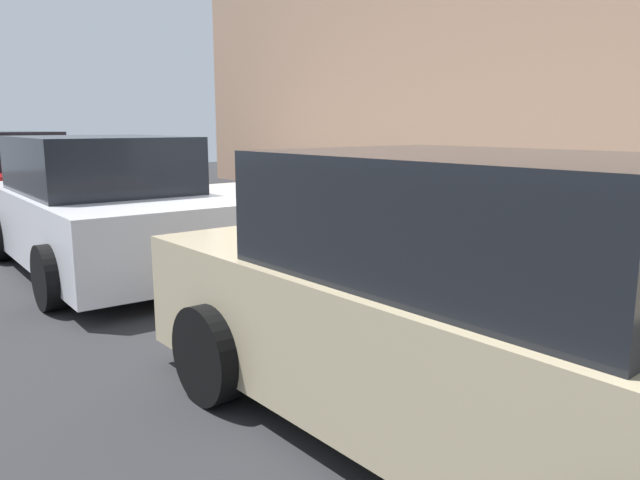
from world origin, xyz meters
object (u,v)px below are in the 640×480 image
suitcase_maroon_3 (404,236)px  suitcase_teal_5 (346,223)px  suitcase_silver_1 (478,249)px  suitcase_olive_0 (536,257)px  bollard_post (256,213)px  parked_car_beige_0 (477,312)px  fire_hydrant (293,212)px  parked_car_white_1 (102,209)px  suitcase_black_4 (368,236)px  suitcase_navy_2 (440,250)px

suitcase_maroon_3 → suitcase_teal_5: suitcase_teal_5 is taller
suitcase_silver_1 → suitcase_olive_0: bearing=-172.6°
bollard_post → parked_car_beige_0: size_ratio=0.15×
suitcase_maroon_3 → bollard_post: bearing=2.8°
bollard_post → fire_hydrant: bearing=-168.0°
suitcase_olive_0 → bollard_post: size_ratio=1.22×
suitcase_teal_5 → parked_car_white_1: parked_car_white_1 is taller
parked_car_white_1 → suitcase_teal_5: bearing=-122.1°
suitcase_olive_0 → suitcase_silver_1: 0.60m
suitcase_black_4 → suitcase_olive_0: bearing=-177.7°
suitcase_teal_5 → fire_hydrant: size_ratio=1.34×
fire_hydrant → parked_car_beige_0: size_ratio=0.18×
fire_hydrant → parked_car_white_1: size_ratio=0.18×
suitcase_silver_1 → suitcase_navy_2: (0.55, -0.10, -0.11)m
suitcase_silver_1 → parked_car_white_1: parked_car_white_1 is taller
suitcase_teal_5 → fire_hydrant: (1.01, 0.07, 0.04)m
suitcase_black_4 → parked_car_beige_0: size_ratio=0.15×
suitcase_maroon_3 → parked_car_white_1: bearing=42.7°
suitcase_black_4 → bollard_post: (2.26, 0.07, 0.04)m
suitcase_silver_1 → suitcase_maroon_3: suitcase_silver_1 is taller
suitcase_maroon_3 → suitcase_black_4: size_ratio=1.21×
suitcase_black_4 → suitcase_teal_5: suitcase_teal_5 is taller
suitcase_olive_0 → suitcase_black_4: size_ratio=1.28×
suitcase_maroon_3 → suitcase_black_4: 0.53m
suitcase_navy_2 → suitcase_teal_5: size_ratio=0.56×
suitcase_maroon_3 → suitcase_teal_5: size_ratio=0.74×
suitcase_teal_5 → suitcase_black_4: bearing=165.0°
bollard_post → parked_car_white_1: 2.33m
suitcase_silver_1 → parked_car_beige_0: 2.94m
suitcase_olive_0 → parked_car_beige_0: parked_car_beige_0 is taller
fire_hydrant → parked_car_white_1: 2.54m
suitcase_olive_0 → fire_hydrant: bearing=0.1°
bollard_post → suitcase_teal_5: bearing=-172.8°
suitcase_teal_5 → fire_hydrant: suitcase_teal_5 is taller
suitcase_black_4 → suitcase_teal_5: size_ratio=0.61×
suitcase_silver_1 → bollard_post: 3.83m
parked_car_beige_0 → parked_car_white_1: 5.40m
suitcase_black_4 → parked_car_beige_0: parked_car_beige_0 is taller
fire_hydrant → suitcase_silver_1: bearing=178.7°
suitcase_silver_1 → suitcase_navy_2: 0.57m
suitcase_black_4 → parked_car_white_1: parked_car_white_1 is taller
suitcase_olive_0 → suitcase_maroon_3: suitcase_olive_0 is taller
suitcase_black_4 → suitcase_maroon_3: bearing=-172.6°
suitcase_olive_0 → parked_car_white_1: parked_car_white_1 is taller
suitcase_navy_2 → suitcase_black_4: suitcase_black_4 is taller
fire_hydrant → bollard_post: 0.73m
suitcase_olive_0 → parked_car_white_1: bearing=29.9°
suitcase_teal_5 → bollard_post: size_ratio=1.57×
suitcase_navy_2 → fire_hydrant: bearing=0.6°
suitcase_maroon_3 → parked_car_beige_0: parked_car_beige_0 is taller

